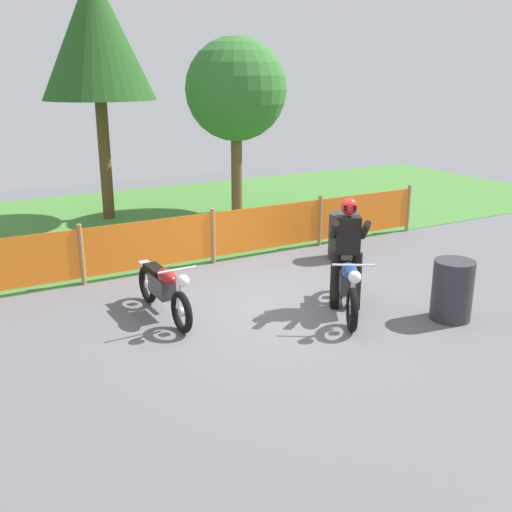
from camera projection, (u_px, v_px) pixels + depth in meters
name	position (u px, v px, depth m)	size (l,w,h in m)	color
ground	(281.00, 305.00, 9.15)	(24.00, 24.00, 0.02)	#5B5B60
grass_verge	(144.00, 220.00, 14.44)	(24.00, 7.89, 0.01)	#427A33
barrier_fence	(213.00, 235.00, 11.00)	(9.78, 0.08, 1.05)	#997547
tree_leftmost	(96.00, 35.00, 13.37)	(2.60, 2.60, 5.71)	brown
tree_near_left	(236.00, 90.00, 14.42)	(2.49, 2.49, 4.29)	brown
motorcycle_lead	(164.00, 289.00, 8.57)	(0.56, 1.89, 0.89)	black
motorcycle_trailing	(347.00, 283.00, 8.73)	(1.14, 1.75, 0.94)	black
rider_trailing	(347.00, 247.00, 8.79)	(0.71, 0.79, 1.69)	black
oil_drum	(344.00, 236.00, 11.34)	(0.58, 0.58, 0.88)	#2D2D33
spare_drum	(452.00, 290.00, 8.50)	(0.58, 0.58, 0.88)	#2D2D33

